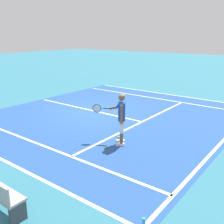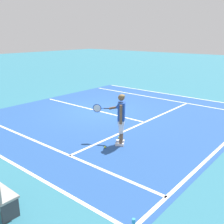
# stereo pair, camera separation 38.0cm
# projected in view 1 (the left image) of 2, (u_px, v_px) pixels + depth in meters

# --- Properties ---
(ground_plane) EXTENTS (80.00, 80.00, 0.00)m
(ground_plane) POSITION_uv_depth(u_px,v_px,m) (94.00, 111.00, 12.59)
(ground_plane) COLOR teal
(court_inner_surface) EXTENTS (10.98, 10.09, 0.00)m
(court_inner_surface) POSITION_uv_depth(u_px,v_px,m) (113.00, 115.00, 11.95)
(court_inner_surface) COLOR #234C93
(court_inner_surface) RESTS_ON ground
(line_baseline) EXTENTS (10.98, 0.10, 0.01)m
(line_baseline) POSITION_uv_depth(u_px,v_px,m) (224.00, 140.00, 9.13)
(line_baseline) COLOR white
(line_baseline) RESTS_ON ground
(line_service) EXTENTS (8.23, 0.10, 0.01)m
(line_service) POSITION_uv_depth(u_px,v_px,m) (142.00, 122.00, 11.04)
(line_service) COLOR white
(line_service) RESTS_ON ground
(line_centre_service) EXTENTS (0.10, 6.40, 0.01)m
(line_centre_service) POSITION_uv_depth(u_px,v_px,m) (86.00, 109.00, 12.90)
(line_centre_service) COLOR white
(line_centre_service) RESTS_ON ground
(line_singles_left) EXTENTS (0.10, 9.69, 0.01)m
(line_singles_left) POSITION_uv_depth(u_px,v_px,m) (39.00, 144.00, 8.81)
(line_singles_left) COLOR white
(line_singles_left) RESTS_ON ground
(line_singles_right) EXTENTS (0.10, 9.69, 0.01)m
(line_singles_right) POSITION_uv_depth(u_px,v_px,m) (156.00, 98.00, 15.08)
(line_singles_right) COLOR white
(line_singles_right) RESTS_ON ground
(line_doubles_left) EXTENTS (0.10, 9.69, 0.01)m
(line_doubles_left) POSITION_uv_depth(u_px,v_px,m) (1.00, 159.00, 7.76)
(line_doubles_left) COLOR white
(line_doubles_left) RESTS_ON ground
(line_doubles_right) EXTENTS (0.10, 9.69, 0.01)m
(line_doubles_right) POSITION_uv_depth(u_px,v_px,m) (167.00, 94.00, 16.13)
(line_doubles_right) COLOR white
(line_doubles_right) RESTS_ON ground
(tennis_player) EXTENTS (0.58, 1.22, 1.71)m
(tennis_player) POSITION_uv_depth(u_px,v_px,m) (121.00, 116.00, 8.54)
(tennis_player) COLOR white
(tennis_player) RESTS_ON ground
(tennis_ball_near_feet) EXTENTS (0.07, 0.07, 0.07)m
(tennis_ball_near_feet) POSITION_uv_depth(u_px,v_px,m) (106.00, 147.00, 8.48)
(tennis_ball_near_feet) COLOR #CCE02D
(tennis_ball_near_feet) RESTS_ON ground
(tennis_ball_by_baseline) EXTENTS (0.07, 0.07, 0.07)m
(tennis_ball_by_baseline) POSITION_uv_depth(u_px,v_px,m) (119.00, 137.00, 9.29)
(tennis_ball_by_baseline) COLOR #CCE02D
(tennis_ball_by_baseline) RESTS_ON ground
(water_bottle) EXTENTS (0.07, 0.07, 0.23)m
(water_bottle) POSITION_uv_depth(u_px,v_px,m) (144.00, 223.00, 4.95)
(water_bottle) COLOR #3393D6
(water_bottle) RESTS_ON ground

